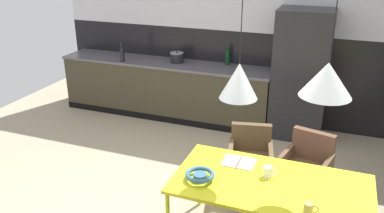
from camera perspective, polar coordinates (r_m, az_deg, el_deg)
name	(u,v)px	position (r m, az deg, el deg)	size (l,w,h in m)	color
back_wall_splashback_dark	(247,76)	(6.40, 7.95, 4.35)	(6.31, 0.12, 1.43)	black
kitchen_counter	(165,89)	(6.55, -3.87, 2.56)	(3.49, 0.63, 0.92)	#3D3827
refrigerator_column	(300,75)	(5.88, 15.32, 4.36)	(0.76, 0.60, 1.86)	#232326
dining_table	(271,187)	(3.62, 11.28, -11.24)	(1.71, 0.91, 0.72)	gold
armchair_head_of_table	(308,159)	(4.49, 16.37, -7.26)	(0.57, 0.57, 0.79)	brown
armchair_corner_seat	(250,150)	(4.58, 8.40, -6.23)	(0.57, 0.56, 0.76)	brown
fruit_bowl	(200,175)	(3.56, 1.15, -9.84)	(0.26, 0.26, 0.07)	#33607F
open_book	(239,162)	(3.85, 6.75, -7.95)	(0.30, 0.24, 0.02)	white
mug_wide_latte	(268,172)	(3.65, 10.89, -9.20)	(0.13, 0.08, 0.10)	white
mug_tall_blue	(309,208)	(3.28, 16.43, -13.86)	(0.12, 0.07, 0.09)	gold
cooking_pot	(177,57)	(6.35, -2.18, 7.07)	(0.22, 0.22, 0.18)	black
bottle_spice_small	(228,57)	(6.22, 5.13, 7.11)	(0.07, 0.07, 0.31)	#0F3319
bottle_wine_green	(122,54)	(6.47, -9.99, 7.49)	(0.07, 0.07, 0.33)	black
pendant_lamp_over_table_near	(239,81)	(3.31, 6.74, 3.68)	(0.32, 0.32, 1.34)	black
pendant_lamp_over_table_far	(327,80)	(3.18, 18.79, 3.69)	(0.40, 0.40, 1.23)	black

